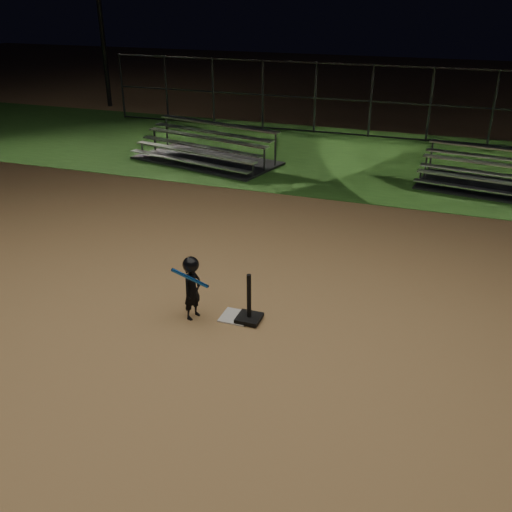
{
  "coord_description": "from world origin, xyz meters",
  "views": [
    {
      "loc": [
        2.91,
        -7.2,
        4.8
      ],
      "look_at": [
        0.0,
        1.0,
        0.65
      ],
      "focal_mm": 39.41,
      "sensor_mm": 36.0,
      "label": 1
    }
  ],
  "objects": [
    {
      "name": "bleacher_right",
      "position": [
        4.2,
        8.17,
        0.2
      ],
      "size": [
        4.29,
        2.57,
        0.99
      ],
      "rotation": [
        0.0,
        0.0,
        -0.16
      ],
      "color": "#BAB9BF",
      "rests_on": "ground"
    },
    {
      "name": "backstop_fence",
      "position": [
        0.0,
        13.0,
        1.25
      ],
      "size": [
        20.08,
        0.08,
        2.5
      ],
      "color": "#38383D",
      "rests_on": "ground"
    },
    {
      "name": "child_batter",
      "position": [
        -0.64,
        -0.21,
        0.57
      ],
      "size": [
        0.49,
        0.54,
        1.07
      ],
      "rotation": [
        0.0,
        0.0,
        1.28
      ],
      "color": "black",
      "rests_on": "ground"
    },
    {
      "name": "home_plate",
      "position": [
        0.0,
        0.0,
        0.01
      ],
      "size": [
        0.45,
        0.45,
        0.02
      ],
      "primitive_type": "cube",
      "color": "beige",
      "rests_on": "ground"
    },
    {
      "name": "ground",
      "position": [
        0.0,
        0.0,
        0.0
      ],
      "size": [
        80.0,
        80.0,
        0.0
      ],
      "primitive_type": "plane",
      "color": "#A67C4B",
      "rests_on": "ground"
    },
    {
      "name": "bleacher_left",
      "position": [
        -4.15,
        8.1,
        0.22
      ],
      "size": [
        4.74,
        3.09,
        1.07
      ],
      "rotation": [
        0.0,
        0.0,
        -0.24
      ],
      "color": "silver",
      "rests_on": "ground"
    },
    {
      "name": "batting_tee",
      "position": [
        0.25,
        -0.02,
        0.17
      ],
      "size": [
        0.38,
        0.38,
        0.81
      ],
      "color": "black",
      "rests_on": "home_plate"
    },
    {
      "name": "grass_strip",
      "position": [
        0.0,
        10.0,
        0.01
      ],
      "size": [
        60.0,
        8.0,
        0.01
      ],
      "primitive_type": "cube",
      "color": "#26531B",
      "rests_on": "ground"
    }
  ]
}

